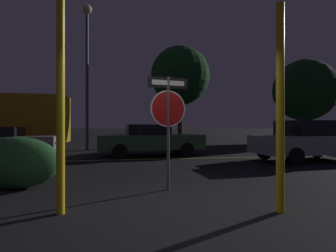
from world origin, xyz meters
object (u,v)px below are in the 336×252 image
yellow_pole_right (280,107)px  street_lamp (87,50)px  yellow_pole_left (61,96)px  passing_car_3 (307,141)px  tree_0 (180,76)px  tree_1 (305,90)px  passing_car_1 (0,142)px  passing_car_2 (150,140)px  delivery_truck (13,120)px  stop_sign (168,110)px  hedge_bush_1 (16,163)px

yellow_pole_right → street_lamp: 12.55m
yellow_pole_left → passing_car_3: (7.67, 4.81, -1.02)m
tree_0 → tree_1: size_ratio=1.03×
passing_car_1 → tree_1: 20.84m
street_lamp → tree_1: 16.77m
passing_car_2 → delivery_truck: size_ratio=0.87×
passing_car_2 → tree_0: size_ratio=0.70×
delivery_truck → tree_1: bearing=-81.2°
delivery_truck → tree_0: 10.47m
yellow_pole_left → tree_1: size_ratio=0.53×
passing_car_2 → delivery_truck: bearing=-123.7°
stop_sign → passing_car_3: 6.92m
yellow_pole_left → passing_car_3: yellow_pole_left is taller
hedge_bush_1 → passing_car_2: size_ratio=0.37×
yellow_pole_right → tree_1: tree_1 is taller
yellow_pole_left → tree_0: tree_0 is taller
passing_car_3 → tree_1: size_ratio=0.65×
yellow_pole_right → delivery_truck: 14.49m
yellow_pole_right → passing_car_3: yellow_pole_right is taller
yellow_pole_left → street_lamp: street_lamp is taller
stop_sign → tree_0: size_ratio=0.34×
passing_car_3 → tree_1: bearing=138.3°
yellow_pole_left → hedge_bush_1: size_ratio=2.00×
passing_car_1 → passing_car_2: (6.22, -0.19, 0.04)m
yellow_pole_left → passing_car_1: 8.83m
hedge_bush_1 → passing_car_3: size_ratio=0.41×
passing_car_2 → passing_car_1: bearing=-97.3°
yellow_pole_left → stop_sign: bearing=33.7°
passing_car_1 → delivery_truck: (-0.96, 3.64, 0.98)m
passing_car_1 → stop_sign: bearing=37.7°
delivery_truck → yellow_pole_right: bearing=-145.3°
stop_sign → tree_1: bearing=35.0°
hedge_bush_1 → street_lamp: 10.13m
yellow_pole_left → street_lamp: 11.32m
stop_sign → yellow_pole_left: yellow_pole_left is taller
street_lamp → yellow_pole_right: bearing=-67.9°
passing_car_1 → delivery_truck: 3.89m
stop_sign → tree_1: (13.18, 13.66, 2.52)m
hedge_bush_1 → passing_car_1: (-2.93, 5.88, 0.12)m
tree_0 → passing_car_1: bearing=-146.5°
yellow_pole_left → hedge_bush_1: yellow_pole_left is taller
street_lamp → stop_sign: bearing=-72.3°
passing_car_1 → passing_car_2: bearing=82.8°
yellow_pole_right → delivery_truck: yellow_pole_right is taller
passing_car_3 → delivery_truck: size_ratio=0.78×
tree_0 → hedge_bush_1: bearing=-116.6°
hedge_bush_1 → street_lamp: street_lamp is taller
yellow_pole_right → passing_car_3: size_ratio=0.75×
passing_car_2 → tree_0: (2.58, 6.01, 4.05)m
stop_sign → passing_car_3: stop_sign is taller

